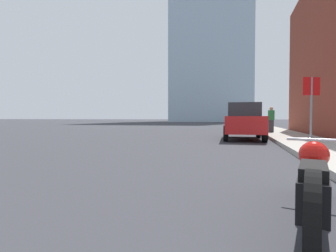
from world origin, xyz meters
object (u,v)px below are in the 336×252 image
(parked_car_black, at_px, (238,119))
(parked_car_red, at_px, (244,121))
(parked_car_blue, at_px, (239,119))
(parked_car_white, at_px, (239,120))
(stop_sign, at_px, (311,99))
(pedestrian, at_px, (271,119))
(parked_car_silver, at_px, (238,119))
(motorcycle, at_px, (313,181))

(parked_car_black, bearing_deg, parked_car_red, -91.57)
(parked_car_blue, bearing_deg, parked_car_white, -88.44)
(parked_car_white, bearing_deg, stop_sign, -85.13)
(parked_car_black, xyz_separation_m, parked_car_blue, (0.15, 12.69, 0.05))
(parked_car_red, relative_size, pedestrian, 2.62)
(parked_car_blue, xyz_separation_m, pedestrian, (1.65, -32.87, 0.06))
(parked_car_white, relative_size, stop_sign, 1.83)
(parked_car_red, xyz_separation_m, parked_car_silver, (-0.06, 49.53, -0.01))
(motorcycle, relative_size, parked_car_red, 0.58)
(pedestrian, bearing_deg, parked_car_white, 101.98)
(parked_car_white, xyz_separation_m, stop_sign, (2.11, -15.83, 0.87))
(parked_car_black, height_order, stop_sign, stop_sign)
(parked_car_silver, bearing_deg, parked_car_white, -84.89)
(parked_car_blue, distance_m, pedestrian, 32.92)
(parked_car_white, relative_size, parked_car_black, 1.03)
(parked_car_red, relative_size, parked_car_silver, 0.98)
(parked_car_blue, bearing_deg, motorcycle, -87.76)
(parked_car_white, distance_m, stop_sign, 15.99)
(stop_sign, bearing_deg, parked_car_black, 94.43)
(parked_car_silver, xyz_separation_m, pedestrian, (1.79, -45.39, 0.08))
(motorcycle, relative_size, parked_car_white, 0.58)
(parked_car_black, xyz_separation_m, parked_car_silver, (0.02, 25.21, 0.04))
(motorcycle, relative_size, parked_car_black, 0.60)
(motorcycle, bearing_deg, parked_car_blue, 105.14)
(parked_car_white, height_order, stop_sign, stop_sign)
(parked_car_white, xyz_separation_m, pedestrian, (1.77, -8.36, 0.14))
(parked_car_silver, bearing_deg, parked_car_black, -84.95)
(parked_car_blue, relative_size, pedestrian, 2.82)
(parked_car_silver, bearing_deg, parked_car_red, -84.84)
(parked_car_red, bearing_deg, parked_car_silver, 88.75)
(parked_car_red, distance_m, stop_sign, 4.00)
(parked_car_red, bearing_deg, parked_car_white, 88.88)
(stop_sign, bearing_deg, pedestrian, 92.56)
(parked_car_red, height_order, stop_sign, stop_sign)
(parked_car_blue, relative_size, parked_car_silver, 1.06)
(parked_car_silver, xyz_separation_m, stop_sign, (2.12, -52.87, 0.81))
(parked_car_white, bearing_deg, parked_car_silver, 87.31)
(parked_car_white, bearing_deg, parked_car_black, 87.45)
(parked_car_red, xyz_separation_m, parked_car_white, (-0.04, 12.50, -0.07))
(parked_car_white, distance_m, parked_car_black, 11.82)
(motorcycle, distance_m, parked_car_black, 34.41)
(parked_car_blue, bearing_deg, parked_car_red, -88.28)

